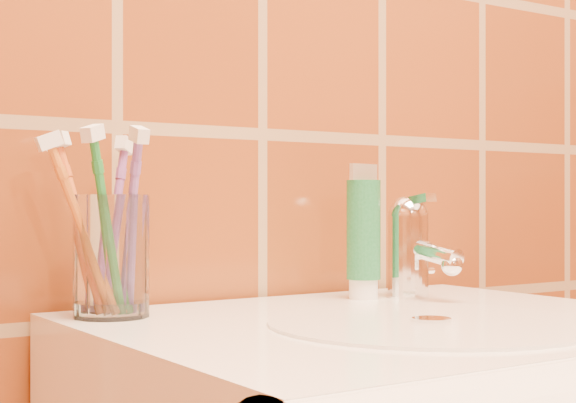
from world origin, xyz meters
TOP-DOWN VIEW (x-y plane):
  - glass_tumbler at (-0.22, 1.12)m, footprint 0.08×0.08m
  - toothpaste_tube at (0.08, 1.11)m, footprint 0.04×0.04m
  - faucet at (0.14, 1.09)m, footprint 0.05×0.11m
  - toothbrush_0 at (-0.21, 1.10)m, footprint 0.03×0.11m
  - toothbrush_1 at (-0.26, 1.11)m, footprint 0.10×0.09m
  - toothbrush_2 at (-0.24, 1.10)m, footprint 0.11×0.10m
  - toothbrush_3 at (-0.25, 1.13)m, footprint 0.12×0.13m
  - toothbrush_4 at (-0.21, 1.14)m, footprint 0.12×0.12m

SIDE VIEW (x-z plane):
  - glass_tumbler at x=-0.22m, z-range 0.85..0.97m
  - faucet at x=0.14m, z-range 0.85..0.97m
  - toothpaste_tube at x=0.08m, z-range 0.85..1.00m
  - toothbrush_1 at x=-0.26m, z-range 0.85..1.03m
  - toothbrush_4 at x=-0.21m, z-range 0.84..1.03m
  - toothbrush_3 at x=-0.25m, z-range 0.84..1.04m
  - toothbrush_0 at x=-0.21m, z-range 0.84..1.04m
  - toothbrush_2 at x=-0.24m, z-range 0.84..1.04m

